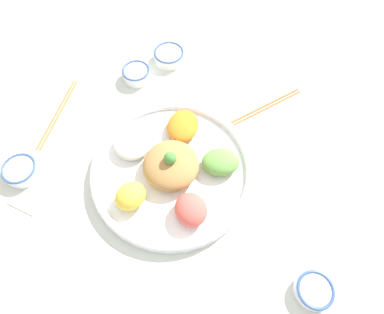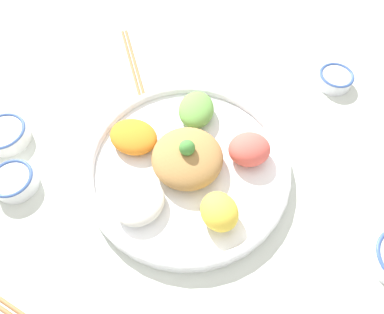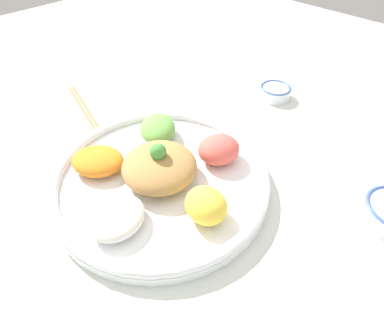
# 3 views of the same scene
# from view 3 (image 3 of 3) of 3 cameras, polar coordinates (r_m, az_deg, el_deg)

# --- Properties ---
(ground_plane) EXTENTS (2.40, 2.40, 0.00)m
(ground_plane) POSITION_cam_3_polar(r_m,az_deg,el_deg) (0.62, -6.02, -5.96)
(ground_plane) COLOR silver
(salad_platter) EXTENTS (0.42, 0.42, 0.10)m
(salad_platter) POSITION_cam_3_polar(r_m,az_deg,el_deg) (0.62, -5.68, -3.21)
(salad_platter) COLOR white
(salad_platter) RESTS_ON ground_plane
(rice_bowl_blue) EXTENTS (0.08, 0.08, 0.03)m
(rice_bowl_blue) POSITION_cam_3_polar(r_m,az_deg,el_deg) (0.90, 14.55, 11.23)
(rice_bowl_blue) COLOR white
(rice_bowl_blue) RESTS_ON ground_plane
(chopsticks_pair_near) EXTENTS (0.24, 0.08, 0.01)m
(chopsticks_pair_near) POSITION_cam_3_polar(r_m,az_deg,el_deg) (0.88, -18.74, 8.47)
(chopsticks_pair_near) COLOR #9E6B3D
(chopsticks_pair_near) RESTS_ON ground_plane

